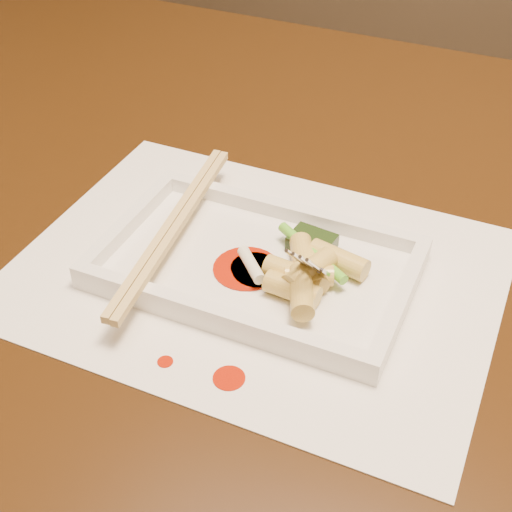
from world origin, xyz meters
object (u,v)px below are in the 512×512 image
at_px(placemat, 256,273).
at_px(chopstick_a, 169,225).
at_px(plate_base, 256,269).
at_px(fork, 349,202).
at_px(table, 354,323).

distance_m(placemat, chopstick_a, 0.09).
height_order(placemat, plate_base, plate_base).
distance_m(placemat, fork, 0.11).
bearing_deg(placemat, plate_base, 0.00).
bearing_deg(plate_base, table, 47.53).
bearing_deg(fork, plate_base, -165.58).
relative_size(chopstick_a, fork, 1.76).
distance_m(plate_base, fork, 0.11).
bearing_deg(fork, table, 88.73).
distance_m(table, chopstick_a, 0.21).
height_order(placemat, fork, fork).
bearing_deg(placemat, fork, 14.42).
xyz_separation_m(table, placemat, (-0.07, -0.08, 0.10)).
distance_m(chopstick_a, fork, 0.16).
xyz_separation_m(table, fork, (-0.00, -0.06, 0.18)).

